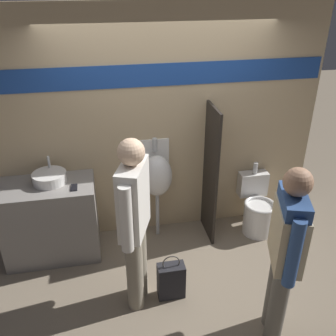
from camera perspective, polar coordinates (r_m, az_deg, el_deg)
ground_plane at (r=4.52m, az=0.42°, el=-12.87°), size 16.00×16.00×0.00m
display_wall at (r=4.32m, az=-1.08°, el=6.27°), size 3.76×0.07×2.70m
sink_counter at (r=4.45m, az=-17.36°, el=-7.61°), size 1.02×0.58×0.92m
sink_basin at (r=4.23m, az=-17.60°, el=-1.40°), size 0.36×0.36×0.25m
cell_phone at (r=4.08m, az=-14.14°, el=-2.90°), size 0.07×0.14×0.01m
divider_near_counter at (r=4.41m, az=6.48°, el=-1.03°), size 0.03×0.50×1.66m
urinal_near_counter at (r=4.37m, az=-1.73°, el=-1.14°), size 0.36×0.32×1.26m
toilet at (r=4.85m, az=13.43°, el=-6.17°), size 0.39×0.56×0.85m
person_in_vest at (r=3.22m, az=17.54°, el=-11.29°), size 0.34×0.57×1.69m
person_with_lanyard at (r=3.39m, az=-5.13°, el=-7.89°), size 0.34×0.59×1.76m
shopping_bag at (r=3.92m, az=0.48°, el=-16.73°), size 0.27×0.15×0.51m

